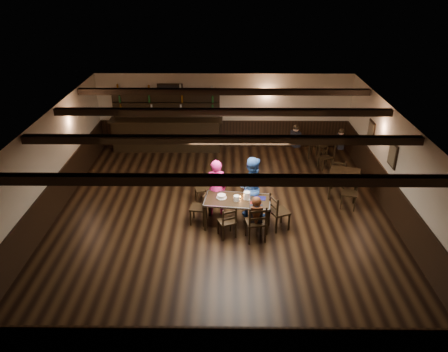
{
  "coord_description": "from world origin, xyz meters",
  "views": [
    {
      "loc": [
        0.13,
        -10.06,
        6.14
      ],
      "look_at": [
        0.04,
        0.2,
        1.11
      ],
      "focal_mm": 35.0,
      "sensor_mm": 36.0,
      "label": 1
    }
  ],
  "objects_px": {
    "dining_table": "(237,202)",
    "chair_near_left": "(228,220)",
    "cake": "(222,196)",
    "chair_near_right": "(257,221)",
    "woman_pink": "(216,188)",
    "man_blue": "(251,187)",
    "bar_counter": "(167,130)"
  },
  "relations": [
    {
      "from": "woman_pink",
      "to": "bar_counter",
      "type": "relative_size",
      "value": 0.4
    },
    {
      "from": "man_blue",
      "to": "cake",
      "type": "relative_size",
      "value": 6.43
    },
    {
      "from": "dining_table",
      "to": "woman_pink",
      "type": "xyz_separation_m",
      "value": [
        -0.56,
        0.54,
        0.12
      ]
    },
    {
      "from": "woman_pink",
      "to": "man_blue",
      "type": "distance_m",
      "value": 0.93
    },
    {
      "from": "cake",
      "to": "bar_counter",
      "type": "relative_size",
      "value": 0.07
    },
    {
      "from": "chair_near_right",
      "to": "woman_pink",
      "type": "relative_size",
      "value": 0.62
    },
    {
      "from": "dining_table",
      "to": "chair_near_left",
      "type": "xyz_separation_m",
      "value": [
        -0.24,
        -0.59,
        -0.18
      ]
    },
    {
      "from": "bar_counter",
      "to": "cake",
      "type": "bearing_deg",
      "value": -67.98
    },
    {
      "from": "dining_table",
      "to": "chair_near_right",
      "type": "height_order",
      "value": "chair_near_right"
    },
    {
      "from": "man_blue",
      "to": "chair_near_left",
      "type": "bearing_deg",
      "value": 79.55
    },
    {
      "from": "dining_table",
      "to": "chair_near_left",
      "type": "relative_size",
      "value": 2.07
    },
    {
      "from": "chair_near_left",
      "to": "cake",
      "type": "height_order",
      "value": "chair_near_left"
    },
    {
      "from": "chair_near_right",
      "to": "bar_counter",
      "type": "distance_m",
      "value": 6.54
    },
    {
      "from": "man_blue",
      "to": "cake",
      "type": "bearing_deg",
      "value": 46.31
    },
    {
      "from": "dining_table",
      "to": "woman_pink",
      "type": "distance_m",
      "value": 0.79
    },
    {
      "from": "woman_pink",
      "to": "chair_near_right",
      "type": "bearing_deg",
      "value": 120.7
    },
    {
      "from": "man_blue",
      "to": "cake",
      "type": "height_order",
      "value": "man_blue"
    },
    {
      "from": "cake",
      "to": "bar_counter",
      "type": "height_order",
      "value": "bar_counter"
    },
    {
      "from": "woman_pink",
      "to": "cake",
      "type": "height_order",
      "value": "woman_pink"
    },
    {
      "from": "man_blue",
      "to": "bar_counter",
      "type": "relative_size",
      "value": 0.43
    },
    {
      "from": "bar_counter",
      "to": "dining_table",
      "type": "bearing_deg",
      "value": -64.55
    },
    {
      "from": "chair_near_right",
      "to": "man_blue",
      "type": "xyz_separation_m",
      "value": [
        -0.08,
        1.23,
        0.27
      ]
    },
    {
      "from": "chair_near_right",
      "to": "cake",
      "type": "xyz_separation_m",
      "value": [
        -0.85,
        0.83,
        0.21
      ]
    },
    {
      "from": "chair_near_right",
      "to": "man_blue",
      "type": "bearing_deg",
      "value": 93.85
    },
    {
      "from": "chair_near_right",
      "to": "chair_near_left",
      "type": "bearing_deg",
      "value": 167.7
    },
    {
      "from": "chair_near_right",
      "to": "woman_pink",
      "type": "xyz_separation_m",
      "value": [
        -1.01,
        1.28,
        0.22
      ]
    },
    {
      "from": "chair_near_left",
      "to": "cake",
      "type": "distance_m",
      "value": 0.76
    },
    {
      "from": "chair_near_right",
      "to": "woman_pink",
      "type": "height_order",
      "value": "woman_pink"
    },
    {
      "from": "woman_pink",
      "to": "bar_counter",
      "type": "bearing_deg",
      "value": -75.45
    },
    {
      "from": "chair_near_right",
      "to": "bar_counter",
      "type": "relative_size",
      "value": 0.25
    },
    {
      "from": "chair_near_right",
      "to": "cake",
      "type": "bearing_deg",
      "value": 135.99
    },
    {
      "from": "chair_near_right",
      "to": "cake",
      "type": "relative_size",
      "value": 3.75
    }
  ]
}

